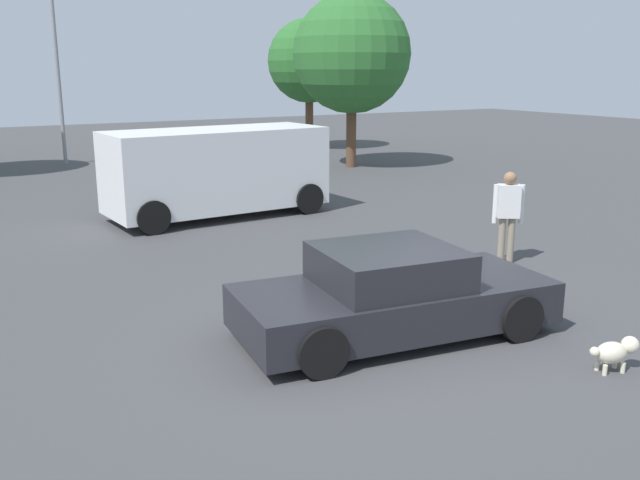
# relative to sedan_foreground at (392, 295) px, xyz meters

# --- Properties ---
(ground_plane) EXTENTS (80.00, 80.00, 0.00)m
(ground_plane) POSITION_rel_sedan_foreground_xyz_m (-0.33, -0.22, -0.57)
(ground_plane) COLOR #424244
(sedan_foreground) EXTENTS (4.45, 2.32, 1.23)m
(sedan_foreground) POSITION_rel_sedan_foreground_xyz_m (0.00, 0.00, 0.00)
(sedan_foreground) COLOR #232328
(sedan_foreground) RESTS_ON ground_plane
(dog) EXTENTS (0.65, 0.35, 0.42)m
(dog) POSITION_rel_sedan_foreground_xyz_m (1.63, -2.30, -0.31)
(dog) COLOR beige
(dog) RESTS_ON ground_plane
(van_white) EXTENTS (5.35, 2.46, 2.13)m
(van_white) POSITION_rel_sedan_foreground_xyz_m (0.90, 8.50, 0.58)
(van_white) COLOR white
(van_white) RESTS_ON ground_plane
(pedestrian) EXTENTS (0.49, 0.42, 1.71)m
(pedestrian) POSITION_rel_sedan_foreground_xyz_m (3.97, 1.89, 0.45)
(pedestrian) COLOR gray
(pedestrian) RESTS_ON ground_plane
(light_post_near) EXTENTS (0.44, 0.44, 7.56)m
(light_post_near) POSITION_rel_sedan_foreground_xyz_m (-0.53, 20.33, 4.44)
(light_post_near) COLOR gray
(light_post_near) RESTS_ON ground_plane
(tree_back_left) EXTENTS (3.62, 3.62, 5.66)m
(tree_back_left) POSITION_rel_sedan_foreground_xyz_m (9.92, 20.09, 3.26)
(tree_back_left) COLOR brown
(tree_back_left) RESTS_ON ground_plane
(tree_far_right) EXTENTS (4.21, 4.21, 6.15)m
(tree_far_right) POSITION_rel_sedan_foreground_xyz_m (8.42, 14.26, 3.46)
(tree_far_right) COLOR brown
(tree_far_right) RESTS_ON ground_plane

